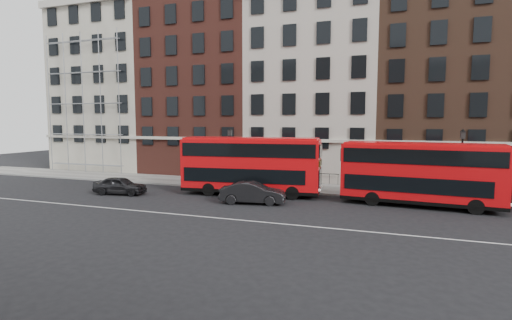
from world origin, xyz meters
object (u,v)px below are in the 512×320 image
(bus_c, at_px, (420,173))
(car_rear, at_px, (120,185))
(car_front, at_px, (253,193))
(bus_b, at_px, (250,164))

(bus_c, bearing_deg, car_rear, -166.89)
(car_rear, relative_size, car_front, 0.90)
(bus_b, bearing_deg, car_front, -72.60)
(bus_c, height_order, car_front, bus_c)
(car_rear, bearing_deg, car_front, -97.47)
(car_rear, bearing_deg, bus_b, -80.83)
(car_rear, xyz_separation_m, car_front, (11.59, 0.28, 0.05))
(bus_c, bearing_deg, bus_b, -175.12)
(bus_b, height_order, car_rear, bus_b)
(bus_b, distance_m, car_front, 3.76)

